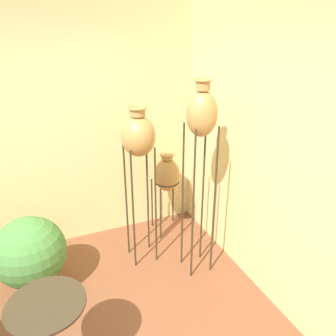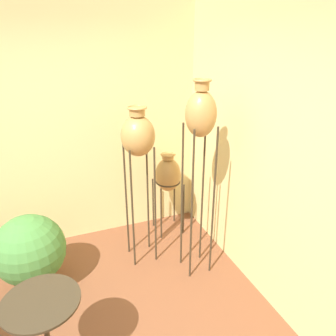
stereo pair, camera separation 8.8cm
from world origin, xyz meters
name	(u,v)px [view 1 (the left image)]	position (x,y,z in m)	size (l,w,h in m)	color
wall_back	(30,135)	(0.00, 1.89, 1.35)	(7.72, 0.06, 2.70)	beige
wall_right	(302,173)	(1.89, 0.00, 1.35)	(0.06, 7.72, 2.70)	beige
vase_stand_tall	(202,119)	(1.43, 0.80, 1.63)	(0.28, 0.28, 1.98)	#382D1E
vase_stand_medium	(138,138)	(0.96, 1.19, 1.40)	(0.33, 0.33, 1.71)	#382D1E
vase_stand_short	(167,175)	(1.43, 1.58, 0.76)	(0.31, 0.31, 1.04)	#382D1E
side_table	(50,326)	(-0.07, 0.08, 0.53)	(0.52, 0.52, 0.73)	#382D1E
potted_plant	(30,253)	(-0.17, 1.13, 0.42)	(0.68, 0.68, 0.77)	#B26647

